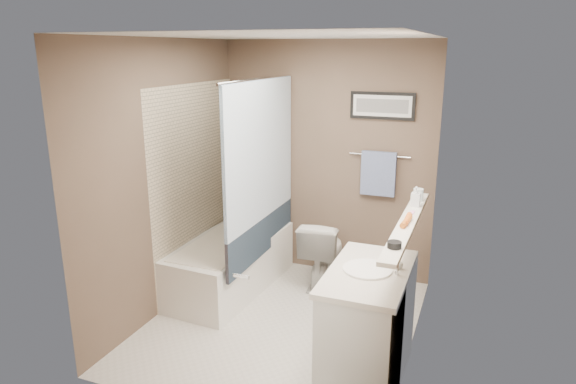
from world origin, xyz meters
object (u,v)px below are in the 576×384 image
at_px(hair_brush_front, 406,221).
at_px(glass_jar, 418,195).
at_px(toilet, 323,251).
at_px(candle_bowl_near, 394,245).
at_px(soap_bottle, 416,196).
at_px(bathtub, 229,264).
at_px(hair_brush_back, 407,219).
at_px(vanity, 368,328).

distance_m(hair_brush_front, glass_jar, 0.62).
bearing_deg(toilet, hair_brush_front, 126.44).
xyz_separation_m(candle_bowl_near, soap_bottle, (0.00, 0.94, 0.06)).
bearing_deg(soap_bottle, bathtub, 172.95).
relative_size(toilet, candle_bowl_near, 7.67).
height_order(candle_bowl_near, hair_brush_front, hair_brush_front).
bearing_deg(hair_brush_back, bathtub, 160.51).
relative_size(toilet, hair_brush_back, 3.14).
bearing_deg(hair_brush_front, vanity, -125.14).
height_order(bathtub, glass_jar, glass_jar).
bearing_deg(hair_brush_front, bathtub, 158.99).
bearing_deg(hair_brush_front, soap_bottle, 90.00).
height_order(hair_brush_front, hair_brush_back, same).
height_order(hair_brush_front, glass_jar, glass_jar).
height_order(candle_bowl_near, hair_brush_back, hair_brush_back).
bearing_deg(glass_jar, soap_bottle, -90.00).
bearing_deg(hair_brush_back, hair_brush_front, -90.00).
relative_size(bathtub, candle_bowl_near, 16.67).
height_order(toilet, candle_bowl_near, candle_bowl_near).
xyz_separation_m(bathtub, vanity, (1.60, -0.95, 0.15)).
height_order(bathtub, vanity, vanity).
distance_m(vanity, candle_bowl_near, 0.79).
xyz_separation_m(vanity, hair_brush_back, (0.19, 0.32, 0.74)).
bearing_deg(hair_brush_back, toilet, 131.93).
relative_size(candle_bowl_near, hair_brush_front, 0.41).
relative_size(bathtub, toilet, 2.17).
distance_m(candle_bowl_near, hair_brush_front, 0.47).
xyz_separation_m(hair_brush_front, soap_bottle, (0.00, 0.46, 0.06)).
height_order(candle_bowl_near, glass_jar, glass_jar).
height_order(bathtub, soap_bottle, soap_bottle).
bearing_deg(candle_bowl_near, soap_bottle, 90.00).
height_order(toilet, soap_bottle, soap_bottle).
xyz_separation_m(glass_jar, soap_bottle, (0.00, -0.16, 0.03)).
distance_m(bathtub, hair_brush_front, 2.11).
bearing_deg(glass_jar, candle_bowl_near, -90.00).
bearing_deg(bathtub, hair_brush_back, -15.61).
height_order(hair_brush_front, soap_bottle, soap_bottle).
xyz_separation_m(hair_brush_back, glass_jar, (0.00, 0.57, 0.03)).
relative_size(hair_brush_back, glass_jar, 2.20).
xyz_separation_m(vanity, hair_brush_front, (0.19, 0.26, 0.74)).
bearing_deg(vanity, soap_bottle, 77.97).
xyz_separation_m(toilet, soap_bottle, (0.95, -0.64, 0.85)).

